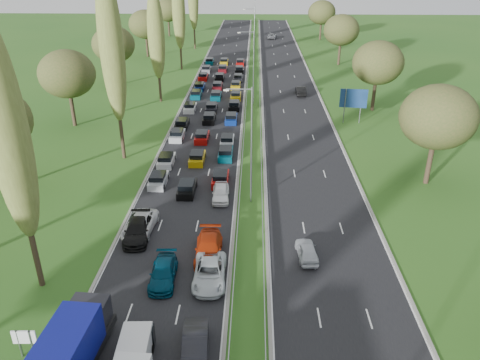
{
  "coord_description": "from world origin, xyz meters",
  "views": [
    {
      "loc": [
        4.74,
        0.48,
        23.08
      ],
      "look_at": [
        3.32,
        44.98,
        1.5
      ],
      "focal_mm": 35.0,
      "sensor_mm": 36.0,
      "label": 1
    }
  ],
  "objects_px": {
    "near_car_2": "(140,224)",
    "blue_lorry": "(69,353)",
    "white_van_rear": "(134,357)",
    "near_car_3": "(137,230)",
    "direction_sign": "(353,100)",
    "info_sign": "(25,340)"
  },
  "relations": [
    {
      "from": "near_car_3",
      "to": "info_sign",
      "type": "distance_m",
      "value": 14.48
    },
    {
      "from": "near_car_2",
      "to": "blue_lorry",
      "type": "bearing_deg",
      "value": -87.28
    },
    {
      "from": "near_car_2",
      "to": "blue_lorry",
      "type": "relative_size",
      "value": 0.6
    },
    {
      "from": "white_van_rear",
      "to": "near_car_3",
      "type": "bearing_deg",
      "value": 99.32
    },
    {
      "from": "near_car_3",
      "to": "direction_sign",
      "type": "distance_m",
      "value": 41.17
    },
    {
      "from": "near_car_2",
      "to": "direction_sign",
      "type": "bearing_deg",
      "value": 55.58
    },
    {
      "from": "near_car_3",
      "to": "blue_lorry",
      "type": "distance_m",
      "value": 15.51
    },
    {
      "from": "near_car_3",
      "to": "direction_sign",
      "type": "xyz_separation_m",
      "value": [
        25.01,
        32.59,
        2.79
      ]
    },
    {
      "from": "near_car_3",
      "to": "blue_lorry",
      "type": "bearing_deg",
      "value": -96.11
    },
    {
      "from": "near_car_3",
      "to": "white_van_rear",
      "type": "height_order",
      "value": "white_van_rear"
    },
    {
      "from": "near_car_3",
      "to": "white_van_rear",
      "type": "distance_m",
      "value": 15.07
    },
    {
      "from": "near_car_2",
      "to": "info_sign",
      "type": "height_order",
      "value": "info_sign"
    },
    {
      "from": "white_van_rear",
      "to": "info_sign",
      "type": "distance_m",
      "value": 7.05
    },
    {
      "from": "direction_sign",
      "to": "near_car_3",
      "type": "bearing_deg",
      "value": -127.5
    },
    {
      "from": "near_car_2",
      "to": "direction_sign",
      "type": "height_order",
      "value": "direction_sign"
    },
    {
      "from": "near_car_2",
      "to": "blue_lorry",
      "type": "distance_m",
      "value": 16.52
    },
    {
      "from": "blue_lorry",
      "to": "info_sign",
      "type": "distance_m",
      "value": 3.79
    },
    {
      "from": "white_van_rear",
      "to": "near_car_2",
      "type": "bearing_deg",
      "value": 98.55
    },
    {
      "from": "blue_lorry",
      "to": "near_car_3",
      "type": "bearing_deg",
      "value": 92.63
    },
    {
      "from": "near_car_2",
      "to": "white_van_rear",
      "type": "relative_size",
      "value": 1.13
    },
    {
      "from": "near_car_3",
      "to": "direction_sign",
      "type": "height_order",
      "value": "direction_sign"
    },
    {
      "from": "info_sign",
      "to": "near_car_3",
      "type": "bearing_deg",
      "value": 74.79
    }
  ]
}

